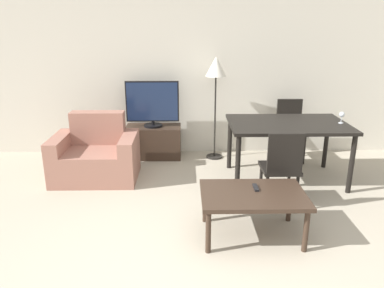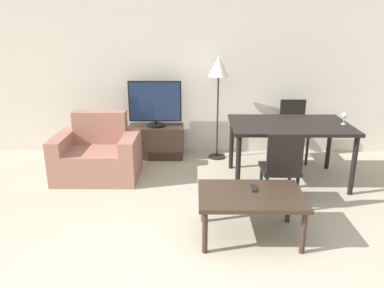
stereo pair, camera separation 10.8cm
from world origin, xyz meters
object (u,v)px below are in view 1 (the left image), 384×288
Objects in this scene: armchair at (96,156)px; tv at (152,104)px; coffee_table at (253,198)px; dining_chair_near at (282,166)px; dining_chair_far at (290,127)px; dining_table at (288,129)px; remote_primary at (256,187)px; floor_lamp at (216,73)px; wine_glass_left at (342,115)px; tv_stand at (154,142)px.

tv is (0.69, 0.79, 0.53)m from armchair.
coffee_table is (1.11, -2.24, -0.43)m from tv.
dining_chair_near is 1.65m from dining_chair_far.
tv is 0.53× the size of dining_table.
remote_primary is (1.84, -1.36, 0.17)m from armchair.
dining_table is 0.85m from dining_chair_far.
armchair is at bearing -155.25° from floor_lamp.
floor_lamp reaches higher than dining_chair_far.
dining_chair_far is 6.07× the size of wine_glass_left.
armchair is 2.80m from dining_chair_far.
coffee_table is at bearing -63.68° from tv_stand.
tv_stand is at bearing 116.32° from coffee_table.
coffee_table is at bearing -63.65° from tv.
wine_glass_left is (1.31, 1.31, 0.47)m from coffee_table.
dining_chair_near reaches higher than tv_stand.
wine_glass_left is (0.91, 0.75, 0.37)m from dining_chair_near.
coffee_table is 1.53m from dining_table.
floor_lamp is at bearing 96.27° from remote_primary.
tv_stand reaches higher than remote_primary.
floor_lamp is (-1.11, 0.06, 0.78)m from dining_chair_far.
tv is 5.31× the size of wine_glass_left.
armchair reaches higher than remote_primary.
dining_chair_far is (2.71, 0.68, 0.21)m from armchair.
dining_chair_far is 0.98m from wine_glass_left.
tv_stand reaches higher than coffee_table.
armchair is 1.17m from tv.
armchair is 7.10× the size of remote_primary.
tv_stand is 0.92× the size of dining_chair_near.
floor_lamp is at bearing 24.75° from armchair.
tv is 2.46m from remote_primary.
dining_chair_far reaches higher than tv_stand.
tv_stand is 0.58m from tv.
dining_chair_far reaches higher than armchair.
armchair is at bearing -131.12° from tv_stand.
floor_lamp is at bearing 109.95° from dining_chair_near.
dining_chair_far is at bearing 71.89° from dining_chair_near.
tv_stand is 5.59× the size of wine_glass_left.
tv is 2.54m from coffee_table.
dining_chair_far is at bearing -3.20° from floor_lamp.
coffee_table is 1.91m from wine_glass_left.
floor_lamp is 10.05× the size of remote_primary.
dining_table is (2.46, -0.11, 0.39)m from armchair.
tv is 1.98m from dining_table.
floor_lamp is (-0.59, 1.63, 0.78)m from dining_chair_near.
remote_primary is at bearing -136.21° from wine_glass_left.
floor_lamp reaches higher than tv_stand.
remote_primary is at bearing 67.58° from coffee_table.
dining_chair_far is at bearing 14.05° from armchair.
tv_stand is 1.05× the size of tv.
dining_table is at bearing 71.89° from dining_chair_near.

